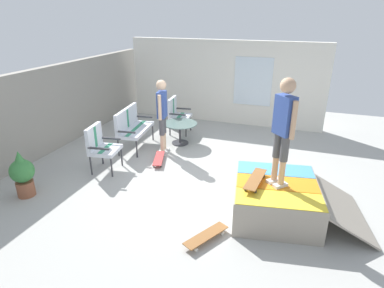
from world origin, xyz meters
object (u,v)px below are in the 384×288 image
(patio_chair_near_house, at_px, (176,112))
(patio_bench, at_px, (131,124))
(person_skater, at_px, (284,125))
(skateboard_spare, at_px, (206,236))
(patio_table, at_px, (180,129))
(skateboard_by_bench, at_px, (159,158))
(patio_chair_by_wall, at_px, (100,144))
(skateboard_on_ramp, at_px, (255,179))
(potted_plant, at_px, (22,174))
(skate_ramp, at_px, (277,199))
(person_watching, at_px, (162,111))

(patio_chair_near_house, bearing_deg, patio_bench, 154.30)
(person_skater, bearing_deg, patio_bench, 63.69)
(skateboard_spare, bearing_deg, person_skater, -41.49)
(patio_table, distance_m, skateboard_by_bench, 1.26)
(patio_chair_by_wall, xyz_separation_m, skateboard_on_ramp, (-0.61, -3.43, 0.08))
(person_skater, bearing_deg, potted_plant, 101.39)
(skate_ramp, xyz_separation_m, skateboard_by_bench, (1.22, 2.79, -0.22))
(person_watching, xyz_separation_m, skateboard_on_ramp, (-1.98, -2.57, -0.37))
(skateboard_by_bench, relative_size, skateboard_on_ramp, 1.01)
(person_watching, bearing_deg, patio_table, -17.71)
(skate_ramp, distance_m, patio_bench, 4.22)
(person_skater, distance_m, potted_plant, 4.75)
(patio_chair_by_wall, bearing_deg, patio_bench, 0.18)
(skateboard_on_ramp, bearing_deg, skateboard_by_bench, 60.15)
(patio_chair_near_house, bearing_deg, patio_chair_by_wall, 166.47)
(patio_chair_by_wall, xyz_separation_m, skateboard_spare, (-1.52, -2.87, -0.53))
(person_watching, relative_size, skateboard_on_ramp, 2.20)
(patio_bench, height_order, person_skater, person_skater)
(patio_table, xyz_separation_m, skateboard_by_bench, (-1.22, 0.05, -0.32))
(skateboard_by_bench, bearing_deg, potted_plant, 141.33)
(skate_ramp, height_order, patio_bench, patio_bench)
(skate_ramp, height_order, skateboard_spare, skate_ramp)
(skateboard_on_ramp, bearing_deg, patio_chair_by_wall, 79.92)
(patio_bench, xyz_separation_m, potted_plant, (-2.77, 0.74, -0.15))
(patio_table, xyz_separation_m, potted_plant, (-3.41, 1.81, 0.06))
(patio_chair_near_house, xyz_separation_m, person_watching, (-1.38, -0.20, 0.45))
(skate_ramp, xyz_separation_m, patio_chair_near_house, (3.19, 3.14, 0.31))
(person_watching, relative_size, skateboard_spare, 2.25)
(person_watching, xyz_separation_m, skateboard_spare, (-2.88, -2.01, -0.98))
(person_skater, xyz_separation_m, potted_plant, (-0.91, 4.51, -1.18))
(patio_table, bearing_deg, skateboard_spare, -152.77)
(patio_chair_near_house, relative_size, skateboard_on_ramp, 1.25)
(potted_plant, bearing_deg, patio_chair_by_wall, -27.84)
(skate_ramp, bearing_deg, patio_table, 48.32)
(patio_chair_near_house, distance_m, skateboard_by_bench, 2.07)
(patio_table, distance_m, person_watching, 0.93)
(patio_table, bearing_deg, skateboard_by_bench, 177.45)
(patio_chair_near_house, relative_size, person_skater, 0.58)
(skate_ramp, relative_size, skateboard_on_ramp, 2.93)
(skateboard_by_bench, bearing_deg, skate_ramp, -113.60)
(person_skater, distance_m, skateboard_spare, 2.07)
(skateboard_spare, distance_m, skateboard_on_ramp, 1.23)
(person_skater, bearing_deg, patio_chair_by_wall, 82.45)
(skateboard_by_bench, xyz_separation_m, potted_plant, (-2.19, 1.75, 0.38))
(skateboard_by_bench, distance_m, potted_plant, 2.83)
(patio_chair_by_wall, distance_m, skateboard_on_ramp, 3.48)
(skate_ramp, bearing_deg, patio_chair_by_wall, 83.37)
(skateboard_by_bench, bearing_deg, person_skater, -114.85)
(person_skater, bearing_deg, skateboard_spare, 138.51)
(skateboard_spare, bearing_deg, patio_chair_near_house, 27.36)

